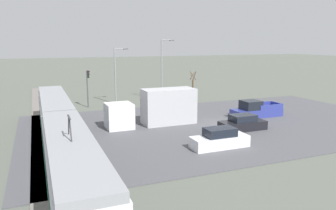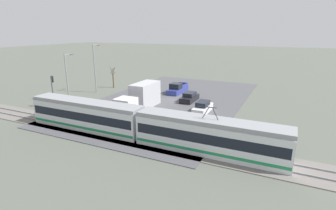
{
  "view_description": "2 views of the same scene",
  "coord_description": "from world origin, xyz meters",
  "px_view_note": "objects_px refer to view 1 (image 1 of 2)",
  "views": [
    {
      "loc": [
        -28.48,
        17.56,
        8.32
      ],
      "look_at": [
        -4.3,
        7.73,
        3.31
      ],
      "focal_mm": 35.0,
      "sensor_mm": 36.0,
      "label": 1
    },
    {
      "loc": [
        -17.57,
        38.27,
        11.26
      ],
      "look_at": [
        -3.22,
        8.07,
        1.66
      ],
      "focal_mm": 28.0,
      "sensor_mm": 36.0,
      "label": 2
    }
  ],
  "objects_px": {
    "box_truck": "(157,108)",
    "pickup_truck": "(256,110)",
    "street_lamp_mid_block": "(117,72)",
    "sedan_car_0": "(243,123)",
    "street_lamp_near_crossing": "(163,66)",
    "sedan_car_1": "(220,139)",
    "traffic_light_pole": "(88,83)",
    "light_rail_tram": "(61,133)",
    "street_tree": "(193,86)"
  },
  "relations": [
    {
      "from": "pickup_truck",
      "to": "street_lamp_mid_block",
      "type": "bearing_deg",
      "value": 41.69
    },
    {
      "from": "sedan_car_0",
      "to": "box_truck",
      "type": "bearing_deg",
      "value": 53.61
    },
    {
      "from": "light_rail_tram",
      "to": "street_lamp_mid_block",
      "type": "relative_size",
      "value": 3.85
    },
    {
      "from": "box_truck",
      "to": "sedan_car_0",
      "type": "xyz_separation_m",
      "value": [
        -5.04,
        -6.84,
        -1.05
      ]
    },
    {
      "from": "box_truck",
      "to": "traffic_light_pole",
      "type": "relative_size",
      "value": 1.91
    },
    {
      "from": "traffic_light_pole",
      "to": "street_tree",
      "type": "distance_m",
      "value": 15.41
    },
    {
      "from": "light_rail_tram",
      "to": "pickup_truck",
      "type": "distance_m",
      "value": 21.83
    },
    {
      "from": "box_truck",
      "to": "pickup_truck",
      "type": "relative_size",
      "value": 1.57
    },
    {
      "from": "pickup_truck",
      "to": "sedan_car_1",
      "type": "distance_m",
      "value": 12.36
    },
    {
      "from": "box_truck",
      "to": "traffic_light_pole",
      "type": "bearing_deg",
      "value": 22.51
    },
    {
      "from": "pickup_truck",
      "to": "sedan_car_1",
      "type": "height_order",
      "value": "pickup_truck"
    },
    {
      "from": "sedan_car_0",
      "to": "street_lamp_mid_block",
      "type": "distance_m",
      "value": 20.12
    },
    {
      "from": "street_lamp_near_crossing",
      "to": "street_lamp_mid_block",
      "type": "bearing_deg",
      "value": 89.9
    },
    {
      "from": "street_lamp_mid_block",
      "to": "light_rail_tram",
      "type": "bearing_deg",
      "value": 155.25
    },
    {
      "from": "sedan_car_1",
      "to": "light_rail_tram",
      "type": "bearing_deg",
      "value": -104.01
    },
    {
      "from": "light_rail_tram",
      "to": "street_lamp_mid_block",
      "type": "distance_m",
      "value": 21.12
    },
    {
      "from": "sedan_car_0",
      "to": "traffic_light_pole",
      "type": "relative_size",
      "value": 0.94
    },
    {
      "from": "street_tree",
      "to": "box_truck",
      "type": "bearing_deg",
      "value": 140.89
    },
    {
      "from": "sedan_car_0",
      "to": "traffic_light_pole",
      "type": "distance_m",
      "value": 21.0
    },
    {
      "from": "box_truck",
      "to": "pickup_truck",
      "type": "distance_m",
      "value": 11.55
    },
    {
      "from": "street_tree",
      "to": "street_lamp_near_crossing",
      "type": "height_order",
      "value": "street_lamp_near_crossing"
    },
    {
      "from": "box_truck",
      "to": "street_lamp_mid_block",
      "type": "xyz_separation_m",
      "value": [
        13.11,
        0.98,
        2.69
      ]
    },
    {
      "from": "light_rail_tram",
      "to": "sedan_car_0",
      "type": "xyz_separation_m",
      "value": [
        0.87,
        -16.59,
        -1.01
      ]
    },
    {
      "from": "street_lamp_mid_block",
      "to": "box_truck",
      "type": "bearing_deg",
      "value": -175.74
    },
    {
      "from": "box_truck",
      "to": "street_lamp_mid_block",
      "type": "relative_size",
      "value": 1.2
    },
    {
      "from": "light_rail_tram",
      "to": "box_truck",
      "type": "height_order",
      "value": "light_rail_tram"
    },
    {
      "from": "street_lamp_near_crossing",
      "to": "box_truck",
      "type": "bearing_deg",
      "value": 156.35
    },
    {
      "from": "street_lamp_mid_block",
      "to": "sedan_car_0",
      "type": "bearing_deg",
      "value": -156.7
    },
    {
      "from": "sedan_car_0",
      "to": "street_lamp_mid_block",
      "type": "bearing_deg",
      "value": 23.3
    },
    {
      "from": "street_lamp_near_crossing",
      "to": "street_tree",
      "type": "bearing_deg",
      "value": -94.9
    },
    {
      "from": "light_rail_tram",
      "to": "sedan_car_1",
      "type": "relative_size",
      "value": 6.26
    },
    {
      "from": "street_lamp_near_crossing",
      "to": "sedan_car_0",
      "type": "bearing_deg",
      "value": -176.51
    },
    {
      "from": "pickup_truck",
      "to": "street_lamp_mid_block",
      "type": "height_order",
      "value": "street_lamp_mid_block"
    },
    {
      "from": "pickup_truck",
      "to": "street_lamp_near_crossing",
      "type": "xyz_separation_m",
      "value": [
        13.97,
        5.74,
        4.22
      ]
    },
    {
      "from": "light_rail_tram",
      "to": "traffic_light_pole",
      "type": "relative_size",
      "value": 6.14
    },
    {
      "from": "light_rail_tram",
      "to": "street_lamp_mid_block",
      "type": "height_order",
      "value": "street_lamp_mid_block"
    },
    {
      "from": "pickup_truck",
      "to": "sedan_car_0",
      "type": "bearing_deg",
      "value": 132.02
    },
    {
      "from": "street_tree",
      "to": "street_lamp_near_crossing",
      "type": "bearing_deg",
      "value": 85.1
    },
    {
      "from": "light_rail_tram",
      "to": "traffic_light_pole",
      "type": "height_order",
      "value": "traffic_light_pole"
    },
    {
      "from": "sedan_car_1",
      "to": "street_lamp_near_crossing",
      "type": "relative_size",
      "value": 0.53
    },
    {
      "from": "sedan_car_1",
      "to": "traffic_light_pole",
      "type": "height_order",
      "value": "traffic_light_pole"
    },
    {
      "from": "pickup_truck",
      "to": "street_tree",
      "type": "relative_size",
      "value": 1.39
    },
    {
      "from": "sedan_car_0",
      "to": "pickup_truck",
      "type": "bearing_deg",
      "value": -47.98
    },
    {
      "from": "sedan_car_0",
      "to": "street_tree",
      "type": "bearing_deg",
      "value": -11.11
    },
    {
      "from": "light_rail_tram",
      "to": "street_lamp_mid_block",
      "type": "xyz_separation_m",
      "value": [
        19.02,
        -8.77,
        2.73
      ]
    },
    {
      "from": "light_rail_tram",
      "to": "pickup_truck",
      "type": "xyz_separation_m",
      "value": [
        5.04,
        -21.22,
        -0.91
      ]
    },
    {
      "from": "light_rail_tram",
      "to": "street_lamp_near_crossing",
      "type": "height_order",
      "value": "street_lamp_near_crossing"
    },
    {
      "from": "street_tree",
      "to": "traffic_light_pole",
      "type": "bearing_deg",
      "value": 92.23
    },
    {
      "from": "pickup_truck",
      "to": "sedan_car_1",
      "type": "bearing_deg",
      "value": 130.19
    },
    {
      "from": "sedan_car_0",
      "to": "traffic_light_pole",
      "type": "height_order",
      "value": "traffic_light_pole"
    }
  ]
}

